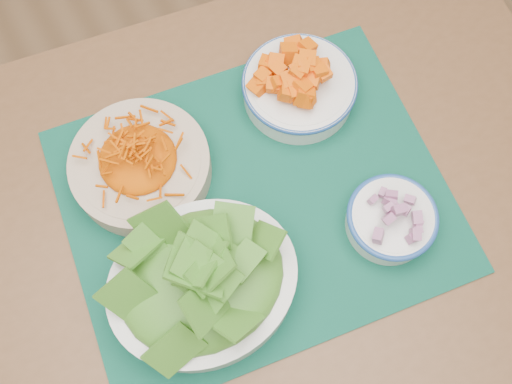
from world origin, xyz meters
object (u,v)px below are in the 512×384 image
Objects in this scene: table at (225,249)px; onion_bowl at (392,218)px; squash_bowl at (300,82)px; placemat at (256,200)px; carrot_bowl at (140,163)px; lettuce_bowl at (202,280)px.

onion_bowl reaches higher than table.
onion_bowl is (0.00, -0.25, -0.01)m from squash_bowl.
table is 0.29m from squash_bowl.
squash_bowl is (0.14, 0.12, 0.04)m from placemat.
carrot_bowl reaches higher than onion_bowl.
placemat is 0.20m from onion_bowl.
table is at bearing -66.67° from carrot_bowl.
table is at bearing 51.27° from lettuce_bowl.
onion_bowl is at bearing -89.40° from squash_bowl.
carrot_bowl is at bearing 122.31° from table.
placemat is at bearing -140.28° from squash_bowl.
carrot_bowl is 0.96× the size of lettuce_bowl.
lettuce_bowl is (-0.00, -0.20, 0.02)m from carrot_bowl.
squash_bowl is at bearing 41.61° from table.
lettuce_bowl is at bearing -143.43° from squash_bowl.
squash_bowl reaches higher than onion_bowl.
squash_bowl is at bearing 90.60° from onion_bowl.
placemat is 3.08× the size of squash_bowl.
carrot_bowl is (-0.06, 0.14, 0.14)m from table.
table is at bearing -158.72° from placemat.
carrot_bowl is (-0.13, 0.12, 0.04)m from placemat.
onion_bowl is (0.27, -0.25, -0.00)m from carrot_bowl.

